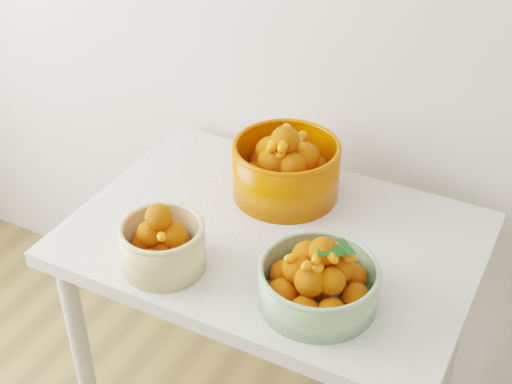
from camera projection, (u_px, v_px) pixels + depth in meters
table at (273, 262)px, 1.84m from camera, size 1.00×0.70×0.75m
bowl_cream at (163, 244)px, 1.64m from camera, size 0.24×0.24×0.17m
bowl_green at (318, 281)px, 1.55m from camera, size 0.33×0.33×0.17m
bowl_orange at (286, 168)px, 1.88m from camera, size 0.37×0.37×0.21m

